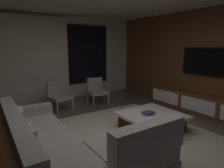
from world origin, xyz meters
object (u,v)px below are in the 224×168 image
(accent_chair_by_curtain, at_px, (58,94))
(mounted_tv, at_px, (205,62))
(book_stack_on_coffee_table, at_px, (148,113))
(media_console, at_px, (204,106))
(coffee_table, at_px, (151,122))
(accent_chair_near_window, at_px, (97,89))
(sectional_couch, at_px, (66,148))

(accent_chair_by_curtain, xyz_separation_m, mounted_tv, (3.11, -2.31, 0.92))
(book_stack_on_coffee_table, height_order, media_console, media_console)
(coffee_table, distance_m, mounted_tv, 2.27)
(coffee_table, height_order, accent_chair_near_window, accent_chair_near_window)
(accent_chair_near_window, xyz_separation_m, media_console, (1.74, -2.46, -0.18))
(book_stack_on_coffee_table, bearing_deg, accent_chair_near_window, 87.35)
(accent_chair_by_curtain, relative_size, mounted_tv, 0.62)
(sectional_couch, xyz_separation_m, accent_chair_by_curtain, (0.79, 2.66, 0.14))
(sectional_couch, bearing_deg, mounted_tv, 5.21)
(sectional_couch, bearing_deg, book_stack_on_coffee_table, 7.72)
(sectional_couch, height_order, media_console, sectional_couch)
(sectional_couch, xyz_separation_m, mounted_tv, (3.90, 0.35, 1.06))
(media_console, bearing_deg, mounted_tv, 47.58)
(accent_chair_by_curtain, bearing_deg, accent_chair_near_window, -2.12)
(sectional_couch, distance_m, book_stack_on_coffee_table, 1.88)
(accent_chair_near_window, bearing_deg, accent_chair_by_curtain, 177.88)
(accent_chair_by_curtain, relative_size, media_console, 0.25)
(book_stack_on_coffee_table, relative_size, accent_chair_near_window, 0.32)
(sectional_couch, xyz_separation_m, book_stack_on_coffee_table, (1.86, 0.25, 0.10))
(book_stack_on_coffee_table, bearing_deg, accent_chair_by_curtain, 114.06)
(media_console, bearing_deg, accent_chair_near_window, 125.28)
(media_console, bearing_deg, accent_chair_by_curtain, 139.44)
(sectional_couch, relative_size, book_stack_on_coffee_table, 9.93)
(book_stack_on_coffee_table, distance_m, media_console, 1.86)
(accent_chair_near_window, height_order, mounted_tv, mounted_tv)
(sectional_couch, distance_m, accent_chair_by_curtain, 2.78)
(coffee_table, distance_m, book_stack_on_coffee_table, 0.22)
(sectional_couch, relative_size, accent_chair_by_curtain, 3.21)
(book_stack_on_coffee_table, xyz_separation_m, mounted_tv, (2.03, 0.10, 0.96))
(coffee_table, relative_size, accent_chair_by_curtain, 1.49)
(media_console, height_order, mounted_tv, mounted_tv)
(coffee_table, bearing_deg, media_console, -2.51)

